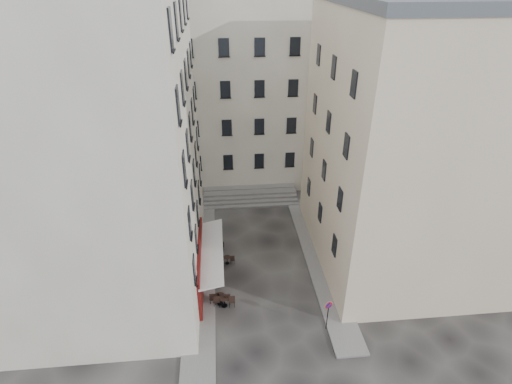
{
  "coord_description": "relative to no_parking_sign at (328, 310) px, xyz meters",
  "views": [
    {
      "loc": [
        -2.62,
        -20.85,
        19.85
      ],
      "look_at": [
        -0.26,
        4.0,
        5.73
      ],
      "focal_mm": 28.0,
      "sensor_mm": 36.0,
      "label": 1
    }
  ],
  "objects": [
    {
      "name": "bistro_table_b",
      "position": [
        -6.59,
        2.79,
        -1.12
      ],
      "size": [
        1.39,
        0.65,
        0.98
      ],
      "color": "black",
      "rests_on": "ground"
    },
    {
      "name": "stone_steps",
      "position": [
        -3.43,
        16.33,
        -1.22
      ],
      "size": [
        9.0,
        3.15,
        0.8
      ],
      "color": "slate",
      "rests_on": "ground"
    },
    {
      "name": "bollard_mid",
      "position": [
        -6.68,
        6.25,
        -1.09
      ],
      "size": [
        0.12,
        0.12,
        0.98
      ],
      "color": "black",
      "rests_on": "ground"
    },
    {
      "name": "bistro_table_e",
      "position": [
        -6.79,
        8.68,
        -1.17
      ],
      "size": [
        1.25,
        0.59,
        0.88
      ],
      "color": "black",
      "rests_on": "ground"
    },
    {
      "name": "sidewalk_right",
      "position": [
        1.07,
        6.75,
        -1.56
      ],
      "size": [
        2.0,
        18.0,
        0.12
      ],
      "primitive_type": "cube",
      "color": "slate",
      "rests_on": "ground"
    },
    {
      "name": "building_left",
      "position": [
        -13.93,
        6.75,
        8.69
      ],
      "size": [
        12.2,
        16.2,
        20.6
      ],
      "color": "#BEB6A2",
      "rests_on": "ground"
    },
    {
      "name": "bollard_near",
      "position": [
        -6.68,
        2.75,
        -1.09
      ],
      "size": [
        0.12,
        0.12,
        0.98
      ],
      "color": "black",
      "rests_on": "ground"
    },
    {
      "name": "bistro_table_c",
      "position": [
        -6.97,
        4.84,
        -1.19
      ],
      "size": [
        1.18,
        0.55,
        0.83
      ],
      "color": "black",
      "rests_on": "ground"
    },
    {
      "name": "bistro_table_a",
      "position": [
        -6.32,
        2.54,
        -1.1
      ],
      "size": [
        1.43,
        0.67,
        1.01
      ],
      "color": "black",
      "rests_on": "ground"
    },
    {
      "name": "building_back",
      "position": [
        -4.43,
        22.75,
        7.69
      ],
      "size": [
        18.2,
        10.2,
        18.6
      ],
      "color": "#BEB6A2",
      "rests_on": "ground"
    },
    {
      "name": "building_right",
      "position": [
        7.07,
        7.25,
        7.69
      ],
      "size": [
        12.2,
        14.2,
        18.6
      ],
      "color": "beige",
      "rests_on": "ground"
    },
    {
      "name": "bistro_table_d",
      "position": [
        -5.98,
        6.94,
        -1.21
      ],
      "size": [
        1.14,
        0.53,
        0.8
      ],
      "color": "black",
      "rests_on": "ground"
    },
    {
      "name": "no_parking_sign",
      "position": [
        0.0,
        0.0,
        0.0
      ],
      "size": [
        0.5,
        0.19,
        2.28
      ],
      "rotation": [
        0.0,
        0.0,
        0.29
      ],
      "color": "black",
      "rests_on": "ground"
    },
    {
      "name": "ground",
      "position": [
        -3.43,
        3.75,
        -1.62
      ],
      "size": [
        90.0,
        90.0,
        0.0
      ],
      "primitive_type": "plane",
      "color": "black",
      "rests_on": "ground"
    },
    {
      "name": "bollard_far",
      "position": [
        -6.68,
        9.75,
        -1.09
      ],
      "size": [
        0.12,
        0.12,
        0.98
      ],
      "color": "black",
      "rests_on": "ground"
    },
    {
      "name": "pedestrian",
      "position": [
        -6.63,
        7.67,
        -0.73
      ],
      "size": [
        0.68,
        0.47,
        1.78
      ],
      "primitive_type": "imported",
      "rotation": [
        0.0,
        0.0,
        3.06
      ],
      "color": "black",
      "rests_on": "ground"
    },
    {
      "name": "sidewalk_left",
      "position": [
        -7.93,
        7.75,
        -1.56
      ],
      "size": [
        2.0,
        22.0,
        0.12
      ],
      "primitive_type": "cube",
      "color": "slate",
      "rests_on": "ground"
    },
    {
      "name": "cafe_storefront",
      "position": [
        -7.75,
        4.75,
        0.26
      ],
      "size": [
        1.74,
        7.3,
        3.5
      ],
      "color": "#400909",
      "rests_on": "ground"
    }
  ]
}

